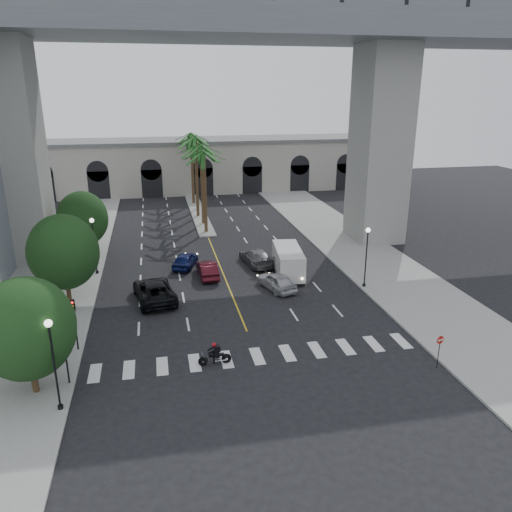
{
  "coord_description": "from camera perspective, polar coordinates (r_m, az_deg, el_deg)",
  "views": [
    {
      "loc": [
        -5.81,
        -29.14,
        16.23
      ],
      "look_at": [
        1.48,
        6.0,
        4.21
      ],
      "focal_mm": 35.0,
      "sensor_mm": 36.0,
      "label": 1
    }
  ],
  "objects": [
    {
      "name": "ground",
      "position": [
        33.86,
        -0.39,
        -10.13
      ],
      "size": [
        140.0,
        140.0,
        0.0
      ],
      "primitive_type": "plane",
      "color": "black",
      "rests_on": "ground"
    },
    {
      "name": "sidewalk_left",
      "position": [
        47.89,
        -22.05,
        -2.62
      ],
      "size": [
        8.0,
        100.0,
        0.15
      ],
      "primitive_type": "cube",
      "color": "gray",
      "rests_on": "ground"
    },
    {
      "name": "sidewalk_right",
      "position": [
        51.4,
        12.82,
        -0.28
      ],
      "size": [
        8.0,
        100.0,
        0.15
      ],
      "primitive_type": "cube",
      "color": "gray",
      "rests_on": "ground"
    },
    {
      "name": "median",
      "position": [
        69.29,
        -6.61,
        4.93
      ],
      "size": [
        2.0,
        24.0,
        0.2
      ],
      "primitive_type": "cube",
      "color": "gray",
      "rests_on": "ground"
    },
    {
      "name": "pier_building",
      "position": [
        85.18,
        -7.82,
        10.27
      ],
      "size": [
        71.0,
        10.5,
        8.5
      ],
      "color": "#B7AFA4",
      "rests_on": "ground"
    },
    {
      "name": "bridge",
      "position": [
        52.02,
        -1.59,
        21.02
      ],
      "size": [
        75.0,
        13.0,
        26.0
      ],
      "color": "gray",
      "rests_on": "ground"
    },
    {
      "name": "palm_a",
      "position": [
        57.88,
        -5.99,
        11.34
      ],
      "size": [
        3.2,
        3.2,
        10.3
      ],
      "color": "#47331E",
      "rests_on": "ground"
    },
    {
      "name": "palm_b",
      "position": [
        61.81,
        -6.3,
        12.04
      ],
      "size": [
        3.2,
        3.2,
        10.6
      ],
      "color": "#47331E",
      "rests_on": "ground"
    },
    {
      "name": "palm_c",
      "position": [
        65.79,
        -6.91,
        12.0
      ],
      "size": [
        3.2,
        3.2,
        10.1
      ],
      "color": "#47331E",
      "rests_on": "ground"
    },
    {
      "name": "palm_d",
      "position": [
        69.71,
        -6.94,
        12.96
      ],
      "size": [
        3.2,
        3.2,
        10.9
      ],
      "color": "#47331E",
      "rests_on": "ground"
    },
    {
      "name": "palm_e",
      "position": [
        73.7,
        -7.41,
        12.88
      ],
      "size": [
        3.2,
        3.2,
        10.4
      ],
      "color": "#47331E",
      "rests_on": "ground"
    },
    {
      "name": "palm_f",
      "position": [
        77.67,
        -7.44,
        13.37
      ],
      "size": [
        3.2,
        3.2,
        10.7
      ],
      "color": "#47331E",
      "rests_on": "ground"
    },
    {
      "name": "street_tree_near",
      "position": [
        29.73,
        -24.77,
        -7.56
      ],
      "size": [
        5.2,
        5.2,
        6.89
      ],
      "color": "#382616",
      "rests_on": "ground"
    },
    {
      "name": "street_tree_mid",
      "position": [
        41.57,
        -21.14,
        0.42
      ],
      "size": [
        5.44,
        5.44,
        7.21
      ],
      "color": "#382616",
      "rests_on": "ground"
    },
    {
      "name": "street_tree_far",
      "position": [
        53.09,
        -19.21,
        4.04
      ],
      "size": [
        5.04,
        5.04,
        6.68
      ],
      "color": "#382616",
      "rests_on": "ground"
    },
    {
      "name": "lamp_post_left_near",
      "position": [
        27.98,
        -22.17,
        -10.69
      ],
      "size": [
        0.4,
        0.4,
        5.35
      ],
      "color": "black",
      "rests_on": "ground"
    },
    {
      "name": "lamp_post_left_far",
      "position": [
        47.31,
        -18.04,
        1.62
      ],
      "size": [
        0.4,
        0.4,
        5.35
      ],
      "color": "black",
      "rests_on": "ground"
    },
    {
      "name": "lamp_post_right",
      "position": [
        42.95,
        12.52,
        0.43
      ],
      "size": [
        0.4,
        0.4,
        5.35
      ],
      "color": "black",
      "rests_on": "ground"
    },
    {
      "name": "traffic_signal_near",
      "position": [
        30.46,
        -21.04,
        -9.6
      ],
      "size": [
        0.25,
        0.18,
        3.65
      ],
      "color": "black",
      "rests_on": "ground"
    },
    {
      "name": "traffic_signal_far",
      "position": [
        34.02,
        -20.07,
        -6.48
      ],
      "size": [
        0.25,
        0.18,
        3.65
      ],
      "color": "black",
      "rests_on": "ground"
    },
    {
      "name": "motorcycle_rider",
      "position": [
        31.48,
        -4.63,
        -11.16
      ],
      "size": [
        2.08,
        0.56,
        1.5
      ],
      "rotation": [
        0.0,
        0.0,
        0.04
      ],
      "color": "black",
      "rests_on": "ground"
    },
    {
      "name": "car_a",
      "position": [
        42.44,
        2.36,
        -2.88
      ],
      "size": [
        3.05,
        4.77,
        1.51
      ],
      "primitive_type": "imported",
      "rotation": [
        0.0,
        0.0,
        3.45
      ],
      "color": "#AEADB2",
      "rests_on": "ground"
    },
    {
      "name": "car_b",
      "position": [
        45.43,
        -5.57,
        -1.51
      ],
      "size": [
        1.75,
        4.54,
        1.48
      ],
      "primitive_type": "imported",
      "rotation": [
        0.0,
        0.0,
        3.18
      ],
      "color": "#410D15",
      "rests_on": "ground"
    },
    {
      "name": "car_c",
      "position": [
        41.04,
        -11.55,
        -3.89
      ],
      "size": [
        3.77,
        6.52,
        1.71
      ],
      "primitive_type": "imported",
      "rotation": [
        0.0,
        0.0,
        3.3
      ],
      "color": "black",
      "rests_on": "ground"
    },
    {
      "name": "car_d",
      "position": [
        48.44,
        0.02,
        -0.08
      ],
      "size": [
        2.91,
        5.64,
        1.56
      ],
      "primitive_type": "imported",
      "rotation": [
        0.0,
        0.0,
        3.28
      ],
      "color": "slate",
      "rests_on": "ground"
    },
    {
      "name": "car_e",
      "position": [
        48.15,
        -8.09,
        -0.45
      ],
      "size": [
        3.08,
        4.63,
        1.46
      ],
      "primitive_type": "imported",
      "rotation": [
        0.0,
        0.0,
        2.8
      ],
      "color": "#111B52",
      "rests_on": "ground"
    },
    {
      "name": "cargo_van",
      "position": [
        45.36,
        3.71,
        -0.56
      ],
      "size": [
        3.04,
        6.27,
        2.57
      ],
      "rotation": [
        0.0,
        0.0,
        -0.12
      ],
      "color": "silver",
      "rests_on": "ground"
    },
    {
      "name": "pedestrian_a",
      "position": [
        39.27,
        -20.92,
        -5.49
      ],
      "size": [
        0.74,
        0.56,
        1.85
      ],
      "primitive_type": "imported",
      "rotation": [
        0.0,
        0.0,
        0.19
      ],
      "color": "black",
      "rests_on": "sidewalk_left"
    },
    {
      "name": "pedestrian_b",
      "position": [
        39.79,
        -23.57,
        -5.7
      ],
      "size": [
        0.99,
        0.94,
        1.62
      ],
      "primitive_type": "imported",
      "rotation": [
        0.0,
        0.0,
        -0.55
      ],
      "color": "black",
      "rests_on": "sidewalk_left"
    },
    {
      "name": "do_not_enter_sign",
      "position": [
        32.5,
        20.25,
        -9.51
      ],
      "size": [
        0.53,
        0.16,
        2.19
      ],
      "rotation": [
        0.0,
        0.0,
        0.26
      ],
      "color": "black",
      "rests_on": "ground"
    }
  ]
}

